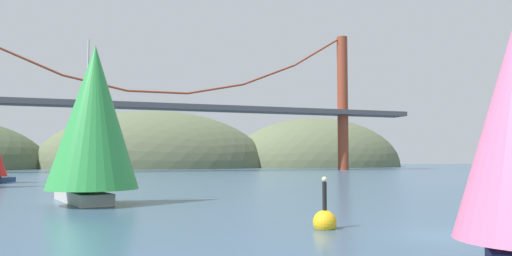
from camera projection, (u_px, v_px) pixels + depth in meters
name	position (u px, v px, depth m)	size (l,w,h in m)	color
ground_plane	(451.00, 236.00, 19.95)	(360.00, 360.00, 0.00)	#385670
headland_right	(316.00, 167.00, 166.84)	(62.01, 44.00, 33.90)	#5B6647
headland_center	(157.00, 168.00, 149.01)	(71.76, 44.00, 35.46)	#5B6647
suspension_bridge	(158.00, 102.00, 110.61)	(132.43, 6.00, 35.47)	brown
sailboat_green_sail	(94.00, 120.00, 33.21)	(7.58, 10.73, 11.89)	#B7B2A8
channel_buoy	(325.00, 221.00, 22.04)	(1.10, 1.10, 2.64)	gold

